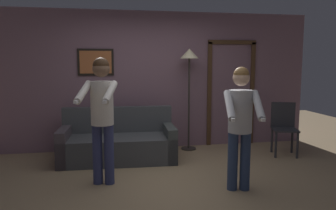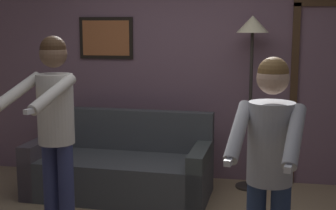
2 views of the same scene
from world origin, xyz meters
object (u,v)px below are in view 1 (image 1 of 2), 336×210
(torchiere_lamp, at_px, (189,65))
(person_standing_right, at_px, (240,118))
(dining_chair_distant, at_px, (284,125))
(couch, at_px, (118,144))
(person_standing_left, at_px, (102,109))

(torchiere_lamp, height_order, person_standing_right, torchiere_lamp)
(dining_chair_distant, bearing_deg, person_standing_right, -134.85)
(couch, bearing_deg, person_standing_left, -102.13)
(couch, distance_m, torchiere_lamp, 1.94)
(torchiere_lamp, height_order, dining_chair_distant, torchiere_lamp)
(couch, relative_size, person_standing_left, 1.13)
(couch, distance_m, dining_chair_distant, 2.96)
(torchiere_lamp, height_order, person_standing_left, torchiere_lamp)
(person_standing_right, bearing_deg, dining_chair_distant, 45.15)
(torchiere_lamp, distance_m, person_standing_right, 2.19)
(torchiere_lamp, xyz_separation_m, person_standing_right, (0.14, -2.09, -0.65))
(couch, relative_size, dining_chair_distant, 2.08)
(person_standing_left, height_order, dining_chair_distant, person_standing_left)
(person_standing_left, xyz_separation_m, person_standing_right, (1.72, -0.53, -0.09))
(torchiere_lamp, distance_m, dining_chair_distant, 2.02)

